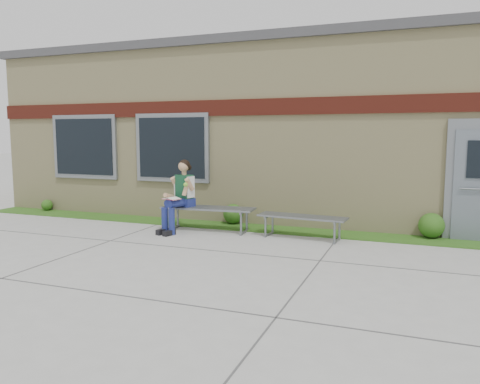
% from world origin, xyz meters
% --- Properties ---
extents(ground, '(80.00, 80.00, 0.00)m').
position_xyz_m(ground, '(0.00, 0.00, 0.00)').
color(ground, '#9E9E99').
rests_on(ground, ground).
extents(grass_strip, '(16.00, 0.80, 0.02)m').
position_xyz_m(grass_strip, '(0.00, 2.60, 0.01)').
color(grass_strip, '#294F15').
rests_on(grass_strip, ground).
extents(school_building, '(16.20, 6.22, 4.20)m').
position_xyz_m(school_building, '(-0.00, 5.99, 2.10)').
color(school_building, beige).
rests_on(school_building, ground).
extents(bench_left, '(1.99, 0.69, 0.51)m').
position_xyz_m(bench_left, '(-1.65, 2.00, 0.39)').
color(bench_left, slate).
rests_on(bench_left, ground).
extents(bench_right, '(1.75, 0.62, 0.45)m').
position_xyz_m(bench_right, '(0.35, 2.00, 0.34)').
color(bench_right, slate).
rests_on(bench_right, ground).
extents(girl, '(0.57, 0.94, 1.49)m').
position_xyz_m(girl, '(-2.19, 1.78, 0.78)').
color(girl, navy).
rests_on(girl, ground).
extents(shrub_west, '(0.29, 0.29, 0.29)m').
position_xyz_m(shrub_west, '(-6.71, 2.85, 0.16)').
color(shrub_west, '#294F15').
rests_on(shrub_west, grass_strip).
extents(shrub_mid, '(0.44, 0.44, 0.44)m').
position_xyz_m(shrub_mid, '(-1.42, 2.85, 0.24)').
color(shrub_mid, '#294F15').
rests_on(shrub_mid, grass_strip).
extents(shrub_east, '(0.48, 0.48, 0.48)m').
position_xyz_m(shrub_east, '(2.70, 2.85, 0.26)').
color(shrub_east, '#294F15').
rests_on(shrub_east, grass_strip).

